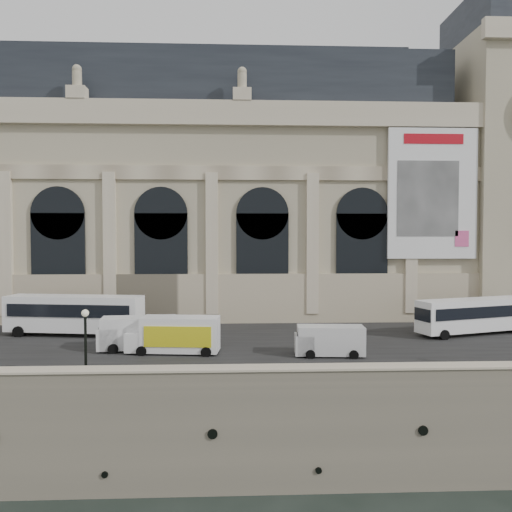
{
  "coord_description": "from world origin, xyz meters",
  "views": [
    {
      "loc": [
        3.28,
        -27.66,
        14.63
      ],
      "look_at": [
        5.37,
        22.0,
        12.76
      ],
      "focal_mm": 35.0,
      "sensor_mm": 36.0,
      "label": 1
    }
  ],
  "objects": [
    {
      "name": "ground",
      "position": [
        0.0,
        0.0,
        0.0
      ],
      "size": [
        260.0,
        260.0,
        0.0
      ],
      "primitive_type": "plane",
      "color": "black",
      "rests_on": "ground"
    },
    {
      "name": "box_truck",
      "position": [
        -1.16,
        9.29,
        7.38
      ],
      "size": [
        6.97,
        2.97,
        2.74
      ],
      "color": "white",
      "rests_on": "quay"
    },
    {
      "name": "van_c",
      "position": [
        9.88,
        7.93,
        7.13
      ],
      "size": [
        5.08,
        2.33,
        2.21
      ],
      "color": "silver",
      "rests_on": "quay"
    },
    {
      "name": "museum",
      "position": [
        -5.98,
        30.86,
        19.72
      ],
      "size": [
        69.0,
        18.7,
        29.1
      ],
      "color": "#C4B897",
      "rests_on": "quay"
    },
    {
      "name": "street",
      "position": [
        0.0,
        14.0,
        6.03
      ],
      "size": [
        160.0,
        24.0,
        0.06
      ],
      "primitive_type": "cube",
      "color": "#2D2D2D",
      "rests_on": "quay"
    },
    {
      "name": "quay",
      "position": [
        0.0,
        35.0,
        3.0
      ],
      "size": [
        160.0,
        70.0,
        6.0
      ],
      "primitive_type": "cube",
      "color": "gray",
      "rests_on": "ground"
    },
    {
      "name": "parapet",
      "position": [
        0.0,
        0.6,
        6.62
      ],
      "size": [
        160.0,
        1.4,
        1.21
      ],
      "color": "gray",
      "rests_on": "quay"
    },
    {
      "name": "clock_pavilion",
      "position": [
        34.0,
        27.93,
        23.42
      ],
      "size": [
        13.0,
        14.72,
        36.7
      ],
      "color": "#C4B897",
      "rests_on": "quay"
    },
    {
      "name": "bus_right",
      "position": [
        24.31,
        15.29,
        7.79
      ],
      "size": [
        10.99,
        5.3,
        3.19
      ],
      "color": "white",
      "rests_on": "quay"
    },
    {
      "name": "lamp_left",
      "position": [
        -5.69,
        2.38,
        8.15
      ],
      "size": [
        0.44,
        0.44,
        4.32
      ],
      "color": "black",
      "rests_on": "quay"
    },
    {
      "name": "bus_left",
      "position": [
        -10.79,
        16.3,
        7.97
      ],
      "size": [
        12.17,
        4.25,
        3.52
      ],
      "color": "white",
      "rests_on": "quay"
    },
    {
      "name": "van_b",
      "position": [
        -4.43,
        10.39,
        7.31
      ],
      "size": [
        5.93,
        2.82,
        2.56
      ],
      "color": "silver",
      "rests_on": "quay"
    }
  ]
}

